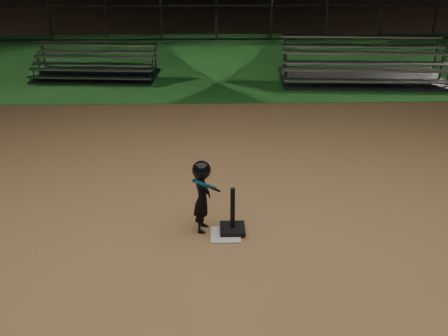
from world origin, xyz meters
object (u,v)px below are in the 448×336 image
child_batter (202,194)px  bleacher_left (96,71)px  batting_tee (233,223)px  bleacher_right (363,72)px  home_plate (226,235)px

child_batter → bleacher_left: child_batter is taller
batting_tee → bleacher_left: bleacher_left is taller
batting_tee → bleacher_right: 8.78m
home_plate → batting_tee: batting_tee is taller
home_plate → child_batter: child_batter is taller
bleacher_left → home_plate: bearing=-63.0°
home_plate → child_batter: 0.72m
home_plate → bleacher_right: bleacher_right is taller
child_batter → bleacher_right: 8.94m
batting_tee → home_plate: bearing=-137.1°
child_batter → bleacher_left: (-3.19, 8.22, -0.44)m
home_plate → bleacher_left: (-3.53, 8.40, 0.16)m
batting_tee → child_batter: child_batter is taller
home_plate → child_batter: size_ratio=0.39×
batting_tee → bleacher_left: bearing=113.7°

